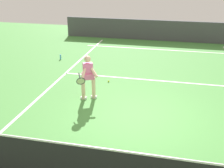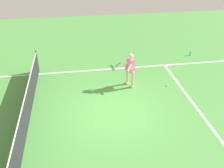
{
  "view_description": "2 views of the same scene",
  "coord_description": "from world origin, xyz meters",
  "views": [
    {
      "loc": [
        -0.92,
        7.59,
        4.26
      ],
      "look_at": [
        0.89,
        -0.3,
        0.93
      ],
      "focal_mm": 45.83,
      "sensor_mm": 36.0,
      "label": 1
    },
    {
      "loc": [
        -7.83,
        1.29,
        5.91
      ],
      "look_at": [
        0.78,
        -0.05,
        0.8
      ],
      "focal_mm": 41.18,
      "sensor_mm": 36.0,
      "label": 2
    }
  ],
  "objects": [
    {
      "name": "service_line_marking",
      "position": [
        0.0,
        -3.26,
        0.0
      ],
      "size": [
        7.24,
        0.1,
        0.01
      ],
      "primitive_type": "cube",
      "color": "white",
      "rests_on": "ground"
    },
    {
      "name": "water_bottle",
      "position": [
        4.61,
        -5.09,
        0.12
      ],
      "size": [
        0.07,
        0.07,
        0.24
      ],
      "primitive_type": "cylinder",
      "color": "#4C9EE5",
      "rests_on": "ground"
    },
    {
      "name": "court_net",
      "position": [
        0.0,
        3.14,
        0.52
      ],
      "size": [
        7.92,
        0.08,
        1.11
      ],
      "color": "#4C4C51",
      "rests_on": "ground"
    },
    {
      "name": "tennis_player",
      "position": [
        1.89,
        -1.0,
        0.85
      ],
      "size": [
        0.68,
        1.13,
        1.55
      ],
      "color": "beige",
      "rests_on": "ground"
    },
    {
      "name": "tennis_ball_near",
      "position": [
        1.58,
        -2.68,
        0.03
      ],
      "size": [
        0.07,
        0.07,
        0.07
      ],
      "primitive_type": "sphere",
      "color": "#D1E533",
      "rests_on": "ground"
    },
    {
      "name": "ground_plane",
      "position": [
        0.0,
        0.0,
        0.0
      ],
      "size": [
        27.24,
        27.24,
        0.0
      ],
      "primitive_type": "plane",
      "color": "#4C9342"
    },
    {
      "name": "sideline_right_marking",
      "position": [
        3.62,
        0.0,
        0.0
      ],
      "size": [
        0.1,
        18.95,
        0.01
      ],
      "primitive_type": "cube",
      "color": "white",
      "rests_on": "ground"
    }
  ]
}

